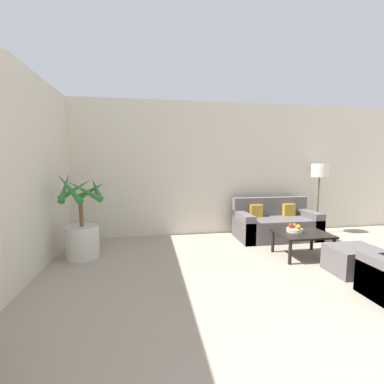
# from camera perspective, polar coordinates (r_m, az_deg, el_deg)

# --- Properties ---
(wall_back) EXTENTS (8.23, 0.06, 2.70)m
(wall_back) POSITION_cam_1_polar(r_m,az_deg,el_deg) (5.50, 9.83, 5.04)
(wall_back) COLOR beige
(wall_back) RESTS_ON ground_plane
(potted_palm) EXTENTS (0.78, 0.79, 1.35)m
(potted_palm) POSITION_cam_1_polar(r_m,az_deg,el_deg) (4.38, -23.22, -7.87)
(potted_palm) COLOR beige
(potted_palm) RESTS_ON ground_plane
(sofa_loveseat) EXTENTS (1.56, 0.76, 0.78)m
(sofa_loveseat) POSITION_cam_1_polar(r_m,az_deg,el_deg) (5.36, 18.05, -6.87)
(sofa_loveseat) COLOR #605B5B
(sofa_loveseat) RESTS_ON ground_plane
(floor_lamp) EXTENTS (0.33, 0.33, 1.46)m
(floor_lamp) POSITION_cam_1_polar(r_m,az_deg,el_deg) (5.94, 26.48, 3.56)
(floor_lamp) COLOR brown
(floor_lamp) RESTS_ON ground_plane
(coffee_table) EXTENTS (0.80, 0.62, 0.38)m
(coffee_table) POSITION_cam_1_polar(r_m,az_deg,el_deg) (4.46, 23.30, -8.96)
(coffee_table) COLOR black
(coffee_table) RESTS_ON ground_plane
(fruit_bowl) EXTENTS (0.25, 0.25, 0.06)m
(fruit_bowl) POSITION_cam_1_polar(r_m,az_deg,el_deg) (4.45, 21.84, -7.87)
(fruit_bowl) COLOR beige
(fruit_bowl) RESTS_ON coffee_table
(apple_red) EXTENTS (0.08, 0.08, 0.08)m
(apple_red) POSITION_cam_1_polar(r_m,az_deg,el_deg) (4.44, 21.14, -6.97)
(apple_red) COLOR red
(apple_red) RESTS_ON fruit_bowl
(apple_green) EXTENTS (0.07, 0.07, 0.07)m
(apple_green) POSITION_cam_1_polar(r_m,az_deg,el_deg) (4.51, 21.75, -6.89)
(apple_green) COLOR olive
(apple_green) RESTS_ON fruit_bowl
(orange_fruit) EXTENTS (0.08, 0.08, 0.08)m
(orange_fruit) POSITION_cam_1_polar(r_m,az_deg,el_deg) (4.39, 22.56, -7.21)
(orange_fruit) COLOR orange
(orange_fruit) RESTS_ON fruit_bowl
(ottoman) EXTENTS (0.63, 0.49, 0.36)m
(ottoman) POSITION_cam_1_polar(r_m,az_deg,el_deg) (4.20, 32.26, -12.65)
(ottoman) COLOR #605B5B
(ottoman) RESTS_ON ground_plane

